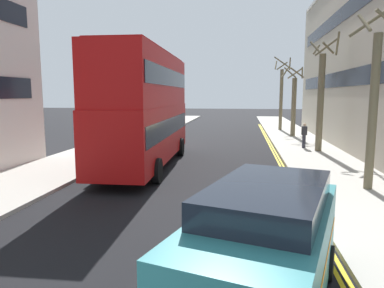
# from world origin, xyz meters

# --- Properties ---
(sidewalk_right) EXTENTS (4.00, 80.00, 0.14)m
(sidewalk_right) POSITION_xyz_m (6.50, 16.00, 0.07)
(sidewalk_right) COLOR #ADA89E
(sidewalk_right) RESTS_ON ground
(sidewalk_left) EXTENTS (4.00, 80.00, 0.14)m
(sidewalk_left) POSITION_xyz_m (-6.50, 16.00, 0.07)
(sidewalk_left) COLOR #ADA89E
(sidewalk_left) RESTS_ON ground
(kerb_line_outer) EXTENTS (0.10, 56.00, 0.01)m
(kerb_line_outer) POSITION_xyz_m (4.40, 14.00, 0.00)
(kerb_line_outer) COLOR yellow
(kerb_line_outer) RESTS_ON ground
(kerb_line_inner) EXTENTS (0.10, 56.00, 0.01)m
(kerb_line_inner) POSITION_xyz_m (4.24, 14.00, 0.00)
(kerb_line_inner) COLOR yellow
(kerb_line_inner) RESTS_ON ground
(double_decker_bus_away) EXTENTS (3.02, 10.87, 5.64)m
(double_decker_bus_away) POSITION_xyz_m (-2.43, 15.39, 3.03)
(double_decker_bus_away) COLOR #B20F0F
(double_decker_bus_away) RESTS_ON ground
(taxi_minivan) EXTENTS (3.17, 5.15, 2.12)m
(taxi_minivan) POSITION_xyz_m (2.69, 3.93, 1.07)
(taxi_minivan) COLOR teal
(taxi_minivan) RESTS_ON ground
(pedestrian_far) EXTENTS (0.34, 0.22, 1.62)m
(pedestrian_far) POSITION_xyz_m (6.29, 22.04, 0.99)
(pedestrian_far) COLOR #2D2D38
(pedestrian_far) RESTS_ON sidewalk_right
(street_tree_near) EXTENTS (1.72, 1.63, 7.03)m
(street_tree_near) POSITION_xyz_m (6.00, 34.19, 3.52)
(street_tree_near) COLOR #6B6047
(street_tree_near) RESTS_ON sidewalk_right
(street_tree_mid) EXTENTS (1.87, 2.03, 5.95)m
(street_tree_mid) POSITION_xyz_m (6.47, 28.84, 2.92)
(street_tree_mid) COLOR #6B6047
(street_tree_mid) RESTS_ON sidewalk_right
(street_tree_far) EXTENTS (1.73, 1.95, 6.99)m
(street_tree_far) POSITION_xyz_m (6.98, 20.86, 3.40)
(street_tree_far) COLOR #6B6047
(street_tree_far) RESTS_ON sidewalk_right
(street_tree_distant) EXTENTS (1.53, 1.54, 6.65)m
(street_tree_distant) POSITION_xyz_m (6.95, 11.90, 3.35)
(street_tree_distant) COLOR #6B6047
(street_tree_distant) RESTS_ON sidewalk_right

